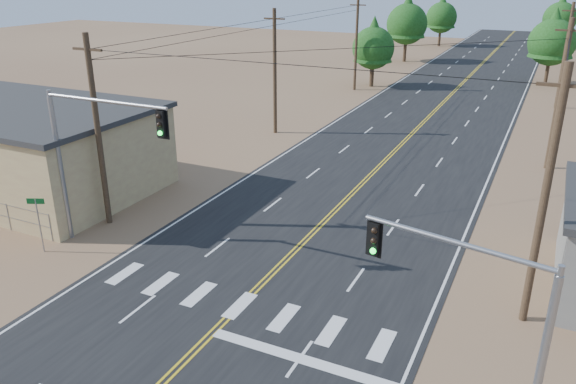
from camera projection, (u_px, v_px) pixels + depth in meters
The scene contains 15 objects.
road at pixel (390, 156), 41.35m from camera, with size 15.00×200.00×0.02m, color black.
utility_pole_left_near at pixel (98, 131), 28.59m from camera, with size 1.80×0.30×10.00m.
utility_pole_left_mid at pixel (275, 71), 45.35m from camera, with size 1.80×0.30×10.00m.
utility_pole_left_far at pixel (356, 44), 62.11m from camera, with size 1.80×0.30×10.00m.
utility_pole_right_near at pixel (544, 199), 20.16m from camera, with size 1.80×0.30×10.00m.
utility_pole_right_mid at pixel (559, 95), 36.92m from camera, with size 1.80×0.30×10.00m.
utility_pole_right_far at pixel (565, 55), 53.68m from camera, with size 1.80×0.30×10.00m.
signal_mast_left at pixel (88, 145), 26.08m from camera, with size 6.85×0.45×7.60m.
signal_mast_right at pixel (486, 322), 14.35m from camera, with size 5.08×1.26×6.54m.
street_sign at pixel (38, 216), 26.64m from camera, with size 0.77×0.37×2.80m.
tree_left_near at pixel (373, 44), 64.07m from camera, with size 4.79×4.79×7.99m.
tree_left_mid at pixel (407, 20), 81.39m from camera, with size 5.85×5.85×9.75m.
tree_left_far at pixel (442, 14), 98.48m from camera, with size 5.31×5.31×8.85m.
tree_right_near at pixel (553, 37), 64.86m from camera, with size 5.34×5.34×8.91m.
tree_right_far at pixel (560, 15), 94.23m from camera, with size 5.49×5.49×9.15m.
Camera 1 is at (10.23, -8.80, 12.81)m, focal length 35.00 mm.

